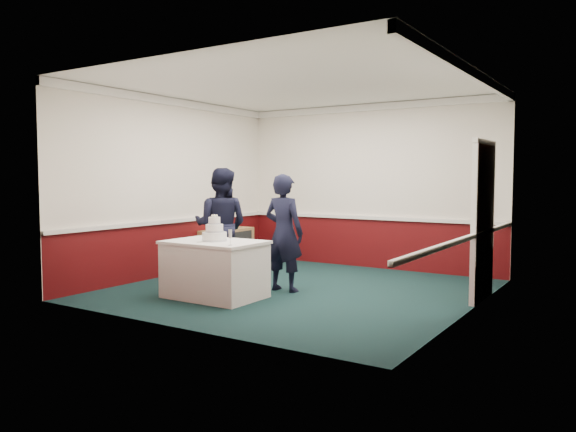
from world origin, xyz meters
The scene contains 9 objects.
ground centered at (0.00, 0.00, 0.00)m, with size 5.00×5.00×0.00m, color #11252B.
room_shell centered at (0.08, 0.61, 1.97)m, with size 5.00×5.00×3.00m.
sideboard centered at (-2.28, 1.18, 0.35)m, with size 0.41×1.20×0.70m.
cake_table centered at (-0.69, -1.06, 0.40)m, with size 1.32×0.92×0.79m.
wedding_cake centered at (-0.69, -1.06, 0.90)m, with size 0.35×0.35×0.36m.
cake_knife centered at (-0.72, -1.26, 0.79)m, with size 0.01×0.22×0.01m, color silver.
champagne_flute centered at (-0.19, -1.34, 0.93)m, with size 0.05×0.05×0.21m.
person_man centered at (-1.33, -0.14, 0.91)m, with size 0.88×0.69×1.81m, color black.
person_woman centered at (-0.13, -0.17, 0.86)m, with size 0.63×0.41×1.71m, color black.
Camera 1 is at (4.31, -7.00, 1.67)m, focal length 35.00 mm.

